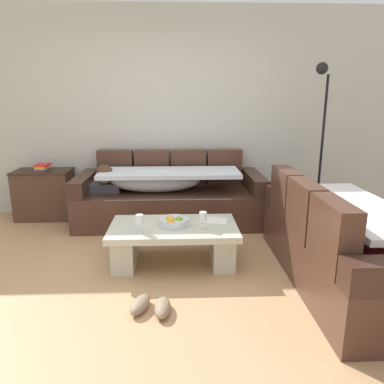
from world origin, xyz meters
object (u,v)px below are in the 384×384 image
object	(u,v)px
floor_lamp	(320,134)
fruit_bowl	(174,222)
coffee_table	(174,239)
pair_of_shoes	(151,306)
open_magazine	(213,220)
couch_along_wall	(167,197)
couch_near_window	(344,245)
wine_glass_near_left	(140,220)
wine_glass_near_right	(203,217)
side_cabinet	(45,194)
book_stack_on_cabinet	(42,167)

from	to	relation	value
floor_lamp	fruit_bowl	bearing A→B (deg)	-146.27
coffee_table	pair_of_shoes	distance (m)	0.87
open_magazine	floor_lamp	distance (m)	1.92
couch_along_wall	coffee_table	xyz separation A→B (m)	(0.09, -1.22, -0.09)
couch_near_window	couch_along_wall	bearing A→B (deg)	43.19
wine_glass_near_left	wine_glass_near_right	bearing A→B (deg)	6.12
side_cabinet	floor_lamp	xyz separation A→B (m)	(3.51, -0.25, 0.80)
couch_near_window	fruit_bowl	distance (m)	1.51
side_cabinet	couch_along_wall	bearing A→B (deg)	-7.98
coffee_table	fruit_bowl	bearing A→B (deg)	-77.37
open_magazine	side_cabinet	world-z (taller)	side_cabinet
coffee_table	pair_of_shoes	size ratio (longest dim) A/B	3.60
floor_lamp	open_magazine	bearing A→B (deg)	-142.74
coffee_table	book_stack_on_cabinet	world-z (taller)	book_stack_on_cabinet
book_stack_on_cabinet	pair_of_shoes	world-z (taller)	book_stack_on_cabinet
couch_near_window	open_magazine	bearing A→B (deg)	63.17
couch_near_window	fruit_bowl	size ratio (longest dim) A/B	7.27
couch_near_window	side_cabinet	world-z (taller)	couch_near_window
coffee_table	floor_lamp	bearing A→B (deg)	33.48
wine_glass_near_left	open_magazine	size ratio (longest dim) A/B	0.59
wine_glass_near_left	open_magazine	world-z (taller)	wine_glass_near_left
coffee_table	wine_glass_near_left	world-z (taller)	wine_glass_near_left
coffee_table	wine_glass_near_right	bearing A→B (deg)	-21.83
open_magazine	book_stack_on_cabinet	xyz separation A→B (m)	(-2.09, 1.33, 0.30)
couch_along_wall	pair_of_shoes	world-z (taller)	couch_along_wall
couch_near_window	wine_glass_near_right	world-z (taller)	couch_near_window
fruit_bowl	pair_of_shoes	distance (m)	0.92
fruit_bowl	wine_glass_near_left	xyz separation A→B (m)	(-0.30, -0.16, 0.08)
fruit_bowl	wine_glass_near_right	bearing A→B (deg)	-20.20
wine_glass_near_right	open_magazine	world-z (taller)	wine_glass_near_right
couch_along_wall	wine_glass_near_right	bearing A→B (deg)	-74.92
couch_near_window	wine_glass_near_left	size ratio (longest dim) A/B	12.27
couch_near_window	open_magazine	size ratio (longest dim) A/B	7.27
wine_glass_near_right	side_cabinet	xyz separation A→B (m)	(-1.97, 1.55, -0.17)
fruit_bowl	book_stack_on_cabinet	bearing A→B (deg)	139.38
couch_near_window	side_cabinet	distance (m)	3.67
couch_along_wall	side_cabinet	distance (m)	1.63
couch_near_window	wine_glass_near_left	world-z (taller)	couch_near_window
book_stack_on_cabinet	pair_of_shoes	size ratio (longest dim) A/B	0.61
side_cabinet	floor_lamp	distance (m)	3.60
couch_along_wall	couch_near_window	distance (m)	2.25
coffee_table	side_cabinet	size ratio (longest dim) A/B	1.67
wine_glass_near_left	floor_lamp	world-z (taller)	floor_lamp
pair_of_shoes	open_magazine	bearing A→B (deg)	59.75
wine_glass_near_right	pair_of_shoes	bearing A→B (deg)	-121.08
wine_glass_near_right	pair_of_shoes	size ratio (longest dim) A/B	0.50
fruit_bowl	pair_of_shoes	bearing A→B (deg)	-101.43
fruit_bowl	couch_along_wall	bearing A→B (deg)	94.14
couch_near_window	book_stack_on_cabinet	xyz separation A→B (m)	(-3.15, 1.87, 0.35)
fruit_bowl	couch_near_window	bearing A→B (deg)	-15.92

